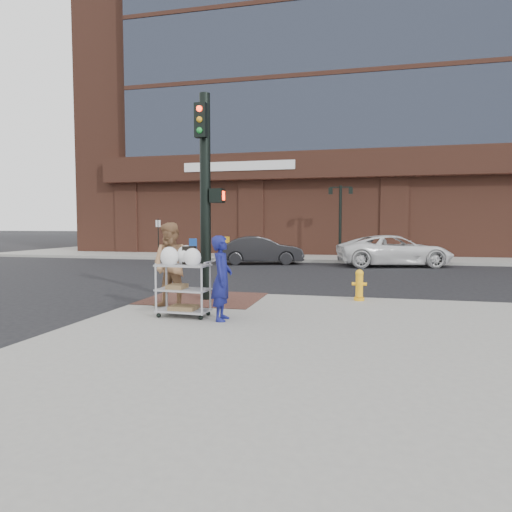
% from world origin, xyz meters
% --- Properties ---
extents(ground, '(220.00, 220.00, 0.00)m').
position_xyz_m(ground, '(0.00, 0.00, 0.00)').
color(ground, black).
rests_on(ground, ground).
extents(sidewalk_far, '(65.00, 36.00, 0.15)m').
position_xyz_m(sidewalk_far, '(12.50, 32.00, 0.07)').
color(sidewalk_far, gray).
rests_on(sidewalk_far, ground).
extents(brick_curb_ramp, '(2.80, 2.40, 0.01)m').
position_xyz_m(brick_curb_ramp, '(-0.60, 0.90, 0.16)').
color(brick_curb_ramp, '#4A2D23').
rests_on(brick_curb_ramp, sidewalk_near).
extents(bank_building, '(42.00, 26.00, 28.00)m').
position_xyz_m(bank_building, '(5.00, 31.00, 14.15)').
color(bank_building, brown).
rests_on(bank_building, sidewalk_far).
extents(lamp_post, '(1.32, 0.22, 4.00)m').
position_xyz_m(lamp_post, '(2.00, 16.00, 2.62)').
color(lamp_post, black).
rests_on(lamp_post, sidewalk_far).
extents(parking_sign, '(0.05, 0.05, 2.20)m').
position_xyz_m(parking_sign, '(-8.50, 15.00, 1.25)').
color(parking_sign, black).
rests_on(parking_sign, sidewalk_far).
extents(traffic_signal_pole, '(0.61, 0.51, 5.00)m').
position_xyz_m(traffic_signal_pole, '(-0.48, 0.77, 2.83)').
color(traffic_signal_pole, black).
rests_on(traffic_signal_pole, sidewalk_near).
extents(woman_blue, '(0.45, 0.64, 1.64)m').
position_xyz_m(woman_blue, '(0.62, -1.45, 0.97)').
color(woman_blue, navy).
rests_on(woman_blue, sidewalk_near).
extents(pedestrian_tan, '(0.97, 0.78, 1.90)m').
position_xyz_m(pedestrian_tan, '(-0.83, -0.50, 1.10)').
color(pedestrian_tan, '#966A46').
rests_on(pedestrian_tan, sidewalk_near).
extents(sedan_dark, '(4.50, 2.63, 1.40)m').
position_xyz_m(sedan_dark, '(-1.78, 12.59, 0.70)').
color(sedan_dark, black).
rests_on(sedan_dark, ground).
extents(minivan_white, '(5.80, 3.71, 1.49)m').
position_xyz_m(minivan_white, '(4.72, 12.90, 0.74)').
color(minivan_white, white).
rests_on(minivan_white, ground).
extents(utility_cart, '(1.07, 0.64, 1.43)m').
position_xyz_m(utility_cart, '(-0.24, -1.30, 0.80)').
color(utility_cart, '#999A9E').
rests_on(utility_cart, sidewalk_near).
extents(fire_hydrant, '(0.36, 0.25, 0.76)m').
position_xyz_m(fire_hydrant, '(3.19, 1.53, 0.54)').
color(fire_hydrant, '#FFB115').
rests_on(fire_hydrant, sidewalk_near).
extents(newsbox_yellow, '(0.52, 0.48, 1.14)m').
position_xyz_m(newsbox_yellow, '(-4.60, 15.55, 0.72)').
color(newsbox_yellow, gold).
rests_on(newsbox_yellow, sidewalk_far).
extents(newsbox_blue, '(0.55, 0.52, 1.04)m').
position_xyz_m(newsbox_blue, '(-6.24, 14.77, 0.67)').
color(newsbox_blue, navy).
rests_on(newsbox_blue, sidewalk_far).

